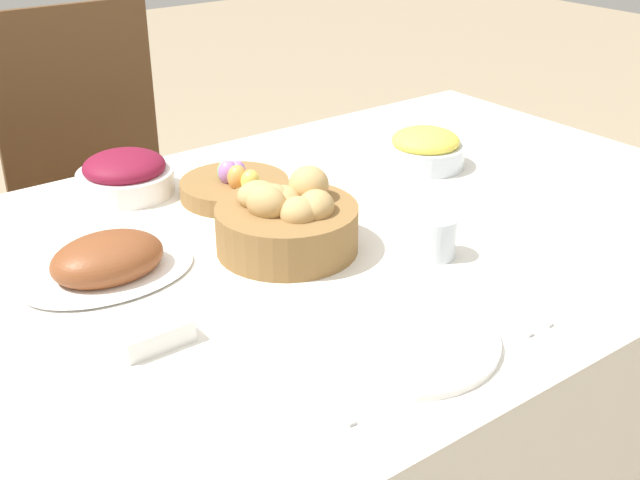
{
  "coord_description": "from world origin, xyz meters",
  "views": [
    {
      "loc": [
        -0.71,
        -1.01,
        1.36
      ],
      "look_at": [
        -0.01,
        -0.08,
        0.79
      ],
      "focal_mm": 45.0,
      "sensor_mm": 36.0,
      "label": 1
    }
  ],
  "objects_px": {
    "ham_platter": "(108,262)",
    "knife": "(482,305)",
    "pineapple_bowl": "(425,149)",
    "butter_dish": "(153,333)",
    "chair_far_center": "(105,199)",
    "fork": "(308,382)",
    "drinking_cup": "(437,237)",
    "egg_basket": "(235,186)",
    "dinner_plate": "(402,339)",
    "spoon": "(496,298)",
    "beet_salad_bowl": "(125,174)",
    "bread_basket": "(287,221)"
  },
  "relations": [
    {
      "from": "ham_platter",
      "to": "butter_dish",
      "type": "relative_size",
      "value": 2.78
    },
    {
      "from": "chair_far_center",
      "to": "bread_basket",
      "type": "xyz_separation_m",
      "value": [
        -0.02,
        -0.86,
        0.26
      ]
    },
    {
      "from": "knife",
      "to": "butter_dish",
      "type": "relative_size",
      "value": 1.98
    },
    {
      "from": "dinner_plate",
      "to": "spoon",
      "type": "relative_size",
      "value": 1.35
    },
    {
      "from": "beet_salad_bowl",
      "to": "bread_basket",
      "type": "bearing_deg",
      "value": -73.97
    },
    {
      "from": "fork",
      "to": "drinking_cup",
      "type": "xyz_separation_m",
      "value": [
        0.38,
        0.16,
        0.03
      ]
    },
    {
      "from": "drinking_cup",
      "to": "butter_dish",
      "type": "xyz_separation_m",
      "value": [
        -0.49,
        0.04,
        -0.02
      ]
    },
    {
      "from": "bread_basket",
      "to": "chair_far_center",
      "type": "bearing_deg",
      "value": 88.98
    },
    {
      "from": "spoon",
      "to": "knife",
      "type": "bearing_deg",
      "value": 176.41
    },
    {
      "from": "chair_far_center",
      "to": "pineapple_bowl",
      "type": "relative_size",
      "value": 6.0
    },
    {
      "from": "pineapple_bowl",
      "to": "butter_dish",
      "type": "height_order",
      "value": "pineapple_bowl"
    },
    {
      "from": "dinner_plate",
      "to": "fork",
      "type": "relative_size",
      "value": 1.35
    },
    {
      "from": "chair_far_center",
      "to": "drinking_cup",
      "type": "bearing_deg",
      "value": -79.95
    },
    {
      "from": "egg_basket",
      "to": "spoon",
      "type": "bearing_deg",
      "value": -79.12
    },
    {
      "from": "egg_basket",
      "to": "fork",
      "type": "xyz_separation_m",
      "value": [
        -0.24,
        -0.57,
        -0.02
      ]
    },
    {
      "from": "butter_dish",
      "to": "egg_basket",
      "type": "bearing_deg",
      "value": 45.97
    },
    {
      "from": "beet_salad_bowl",
      "to": "spoon",
      "type": "distance_m",
      "value": 0.77
    },
    {
      "from": "butter_dish",
      "to": "fork",
      "type": "bearing_deg",
      "value": -60.41
    },
    {
      "from": "ham_platter",
      "to": "drinking_cup",
      "type": "bearing_deg",
      "value": -29.41
    },
    {
      "from": "bread_basket",
      "to": "drinking_cup",
      "type": "bearing_deg",
      "value": -42.71
    },
    {
      "from": "chair_far_center",
      "to": "drinking_cup",
      "type": "height_order",
      "value": "chair_far_center"
    },
    {
      "from": "pineapple_bowl",
      "to": "drinking_cup",
      "type": "distance_m",
      "value": 0.42
    },
    {
      "from": "chair_far_center",
      "to": "dinner_plate",
      "type": "height_order",
      "value": "chair_far_center"
    },
    {
      "from": "pineapple_bowl",
      "to": "spoon",
      "type": "relative_size",
      "value": 0.85
    },
    {
      "from": "dinner_plate",
      "to": "knife",
      "type": "distance_m",
      "value": 0.16
    },
    {
      "from": "dinner_plate",
      "to": "spoon",
      "type": "bearing_deg",
      "value": 0.0
    },
    {
      "from": "knife",
      "to": "butter_dish",
      "type": "distance_m",
      "value": 0.48
    },
    {
      "from": "chair_far_center",
      "to": "knife",
      "type": "height_order",
      "value": "chair_far_center"
    },
    {
      "from": "dinner_plate",
      "to": "drinking_cup",
      "type": "xyz_separation_m",
      "value": [
        0.22,
        0.16,
        0.03
      ]
    },
    {
      "from": "egg_basket",
      "to": "ham_platter",
      "type": "distance_m",
      "value": 0.36
    },
    {
      "from": "knife",
      "to": "bread_basket",
      "type": "bearing_deg",
      "value": 114.46
    },
    {
      "from": "egg_basket",
      "to": "drinking_cup",
      "type": "distance_m",
      "value": 0.44
    },
    {
      "from": "ham_platter",
      "to": "knife",
      "type": "relative_size",
      "value": 1.4
    },
    {
      "from": "drinking_cup",
      "to": "butter_dish",
      "type": "bearing_deg",
      "value": 174.88
    },
    {
      "from": "chair_far_center",
      "to": "spoon",
      "type": "height_order",
      "value": "chair_far_center"
    },
    {
      "from": "beet_salad_bowl",
      "to": "fork",
      "type": "relative_size",
      "value": 0.94
    },
    {
      "from": "fork",
      "to": "chair_far_center",
      "type": "bearing_deg",
      "value": 83.53
    },
    {
      "from": "beet_salad_bowl",
      "to": "dinner_plate",
      "type": "distance_m",
      "value": 0.73
    },
    {
      "from": "chair_far_center",
      "to": "drinking_cup",
      "type": "xyz_separation_m",
      "value": [
        0.17,
        -1.03,
        0.24
      ]
    },
    {
      "from": "spoon",
      "to": "beet_salad_bowl",
      "type": "bearing_deg",
      "value": 106.79
    },
    {
      "from": "fork",
      "to": "beet_salad_bowl",
      "type": "bearing_deg",
      "value": 87.06
    },
    {
      "from": "drinking_cup",
      "to": "butter_dish",
      "type": "relative_size",
      "value": 0.7
    },
    {
      "from": "chair_far_center",
      "to": "beet_salad_bowl",
      "type": "xyz_separation_m",
      "value": [
        -0.13,
        -0.47,
        0.25
      ]
    },
    {
      "from": "ham_platter",
      "to": "spoon",
      "type": "bearing_deg",
      "value": -43.96
    },
    {
      "from": "dinner_plate",
      "to": "spoon",
      "type": "height_order",
      "value": "dinner_plate"
    },
    {
      "from": "bread_basket",
      "to": "fork",
      "type": "bearing_deg",
      "value": -120.82
    },
    {
      "from": "spoon",
      "to": "fork",
      "type": "bearing_deg",
      "value": 176.41
    },
    {
      "from": "drinking_cup",
      "to": "bread_basket",
      "type": "bearing_deg",
      "value": 137.29
    },
    {
      "from": "dinner_plate",
      "to": "drinking_cup",
      "type": "distance_m",
      "value": 0.27
    },
    {
      "from": "bread_basket",
      "to": "dinner_plate",
      "type": "xyz_separation_m",
      "value": [
        -0.04,
        -0.33,
        -0.05
      ]
    }
  ]
}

